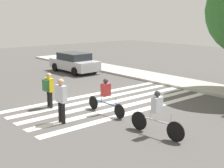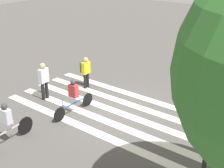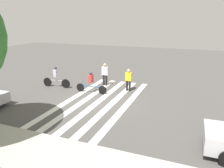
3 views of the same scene
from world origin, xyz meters
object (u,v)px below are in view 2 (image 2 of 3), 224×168
(pedestrian_adult_blue_shirt, at_px, (44,79))
(cyclist_near_curb, at_px, (74,95))
(cyclist_far_lane, at_px, (7,123))
(traffic_light, at_px, (203,131))
(pedestrian_adult_tall_backpack, at_px, (85,70))

(pedestrian_adult_blue_shirt, height_order, cyclist_near_curb, pedestrian_adult_blue_shirt)
(cyclist_far_lane, bearing_deg, pedestrian_adult_blue_shirt, -155.73)
(traffic_light, height_order, cyclist_near_curb, traffic_light)
(traffic_light, distance_m, pedestrian_adult_tall_backpack, 9.41)
(pedestrian_adult_tall_backpack, xyz_separation_m, cyclist_far_lane, (5.55, 1.21, -0.10))
(traffic_light, xyz_separation_m, pedestrian_adult_tall_backpack, (-4.62, -8.02, -1.71))
(pedestrian_adult_tall_backpack, height_order, pedestrian_adult_blue_shirt, pedestrian_adult_blue_shirt)
(cyclist_far_lane, bearing_deg, cyclist_near_curb, 170.66)
(pedestrian_adult_blue_shirt, distance_m, cyclist_far_lane, 3.84)
(pedestrian_adult_tall_backpack, relative_size, pedestrian_adult_blue_shirt, 0.92)
(traffic_light, relative_size, cyclist_far_lane, 1.65)
(cyclist_near_curb, xyz_separation_m, cyclist_far_lane, (3.17, -0.26, 0.01))
(traffic_light, height_order, pedestrian_adult_tall_backpack, traffic_light)
(pedestrian_adult_blue_shirt, height_order, cyclist_far_lane, pedestrian_adult_blue_shirt)
(pedestrian_adult_tall_backpack, distance_m, cyclist_far_lane, 5.68)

